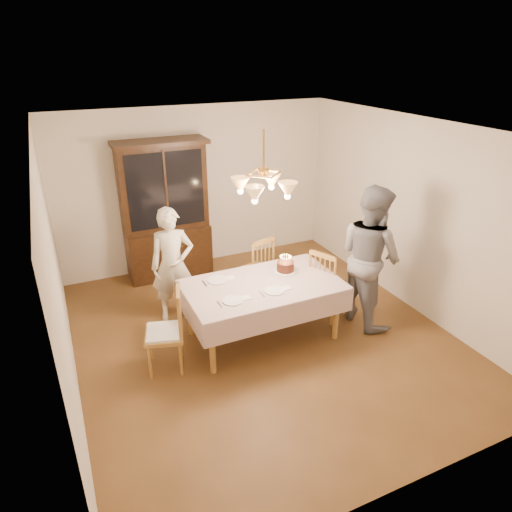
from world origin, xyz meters
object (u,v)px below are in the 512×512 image
china_hutch (165,213)px  elderly_woman (173,265)px  chair_far_side (255,272)px  dining_table (263,289)px  birthday_cake (285,267)px

china_hutch → elderly_woman: china_hutch is taller
chair_far_side → china_hutch: bearing=124.2°
dining_table → birthday_cake: 0.47m
chair_far_side → elderly_woman: 1.23m
birthday_cake → dining_table: bearing=-155.0°
chair_far_side → birthday_cake: (0.10, -0.72, 0.38)m
china_hutch → birthday_cake: bearing=-63.7°
birthday_cake → china_hutch: bearing=116.3°
china_hutch → chair_far_side: size_ratio=2.16×
chair_far_side → birthday_cake: 0.82m
dining_table → china_hutch: (-0.61, 2.25, 0.36)m
chair_far_side → birthday_cake: size_ratio=3.33×
dining_table → elderly_woman: size_ratio=1.22×
elderly_woman → birthday_cake: size_ratio=5.21×
dining_table → chair_far_side: (0.31, 0.91, -0.24)m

